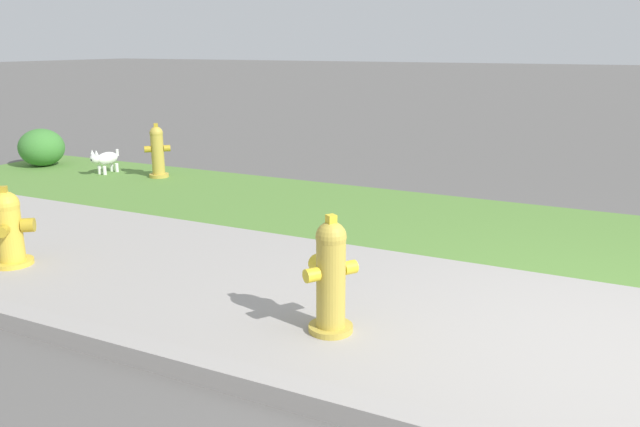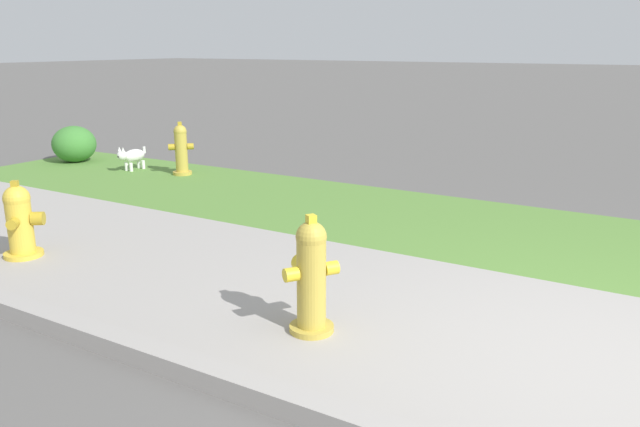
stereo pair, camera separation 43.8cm
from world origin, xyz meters
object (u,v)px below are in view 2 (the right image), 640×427
(fire_hydrant_near_corner, at_px, (20,221))
(fire_hydrant_far_end, at_px, (181,149))
(shrub_bush_far_verge, at_px, (74,144))
(fire_hydrant_mid_block, at_px, (311,277))
(small_white_dog, at_px, (132,156))

(fire_hydrant_near_corner, relative_size, fire_hydrant_far_end, 0.91)
(shrub_bush_far_verge, bearing_deg, fire_hydrant_mid_block, -26.85)
(fire_hydrant_near_corner, bearing_deg, fire_hydrant_far_end, 164.00)
(fire_hydrant_mid_block, relative_size, fire_hydrant_far_end, 1.05)
(small_white_dog, bearing_deg, shrub_bush_far_verge, -90.03)
(fire_hydrant_far_end, bearing_deg, shrub_bush_far_verge, 138.97)
(fire_hydrant_mid_block, height_order, fire_hydrant_near_corner, fire_hydrant_mid_block)
(fire_hydrant_far_end, relative_size, small_white_dog, 1.44)
(fire_hydrant_mid_block, distance_m, small_white_dog, 6.08)
(fire_hydrant_far_end, relative_size, shrub_bush_far_verge, 1.13)
(fire_hydrant_mid_block, distance_m, fire_hydrant_near_corner, 2.97)
(fire_hydrant_near_corner, relative_size, shrub_bush_far_verge, 1.03)
(small_white_dog, bearing_deg, fire_hydrant_far_end, 101.25)
(fire_hydrant_far_end, bearing_deg, fire_hydrant_near_corner, -113.24)
(fire_hydrant_mid_block, relative_size, fire_hydrant_near_corner, 1.15)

